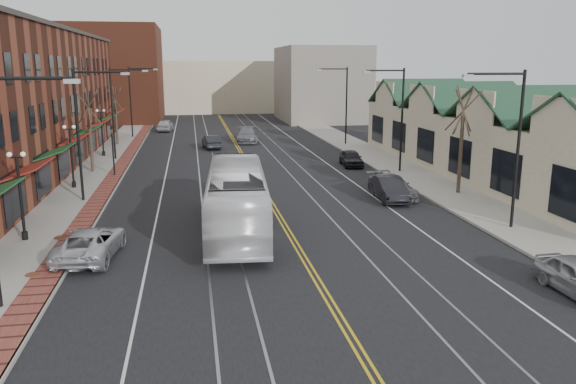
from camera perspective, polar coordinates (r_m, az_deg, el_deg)
name	(u,v)px	position (r m, az deg, el deg)	size (l,w,h in m)	color
ground	(322,288)	(21.87, 3.43, -9.75)	(160.00, 160.00, 0.00)	black
sidewalk_left	(86,188)	(41.16, -19.80, 0.40)	(4.00, 120.00, 0.15)	gray
sidewalk_right	(415,176)	(43.81, 12.81, 1.56)	(4.00, 120.00, 0.15)	gray
building_left	(2,103)	(48.87, -27.08, 8.05)	(10.00, 50.00, 11.00)	brown
building_right	(490,145)	(46.09, 19.88, 4.47)	(8.00, 36.00, 4.60)	#B6AB8C
backdrop_left	(113,74)	(90.36, -17.33, 11.37)	(14.00, 18.00, 14.00)	brown
backdrop_mid	(216,86)	(104.82, -7.35, 10.59)	(22.00, 14.00, 9.00)	#B6AB8C
backdrop_right	(321,84)	(86.96, 3.36, 10.89)	(12.00, 16.00, 11.00)	slate
streetlight_l_1	(85,121)	(36.36, -19.95, 6.76)	(3.33, 0.25, 8.00)	black
streetlight_l_2	(117,104)	(52.14, -16.96, 8.57)	(3.33, 0.25, 8.00)	black
streetlight_l_3	(134,94)	(68.02, -15.36, 9.54)	(3.33, 0.25, 8.00)	black
streetlight_r_0	(511,133)	(30.28, 21.72, 5.55)	(3.33, 0.25, 8.00)	black
streetlight_r_1	(397,109)	(44.65, 11.00, 8.27)	(3.33, 0.25, 8.00)	black
streetlight_r_2	(342,97)	(59.85, 5.55, 9.54)	(3.33, 0.25, 8.00)	black
lamppost_l_1	(21,198)	(29.46, -25.50, -0.56)	(0.84, 0.28, 4.27)	black
lamppost_l_2	(72,158)	(40.93, -21.12, 3.27)	(0.84, 0.28, 4.27)	black
lamppost_l_3	(102,133)	(54.60, -18.36, 5.67)	(0.84, 0.28, 4.27)	black
tree_left_near	(90,129)	(46.56, -19.50, 6.08)	(1.78, 1.37, 6.48)	#382B21
tree_left_far	(116,114)	(62.35, -17.10, 7.55)	(1.66, 1.28, 6.02)	#382B21
tree_right_mid	(462,138)	(38.07, 17.22, 5.25)	(1.90, 1.46, 6.93)	#382B21
manhole_mid	(33,274)	(24.95, -24.50, -7.63)	(0.60, 0.60, 0.02)	#592D19
manhole_far	(60,238)	(29.56, -22.13, -4.31)	(0.60, 0.60, 0.02)	#592D19
traffic_signal	(113,147)	(44.45, -17.38, 4.43)	(0.18, 0.15, 3.80)	black
transit_bus	(237,199)	(28.66, -5.23, -0.73)	(2.85, 12.19, 3.39)	white
parked_suv	(90,243)	(26.36, -19.46, -4.90)	(2.31, 5.00, 1.39)	silver
parked_car_b	(390,189)	(35.95, 10.29, 0.31)	(1.55, 4.43, 1.46)	black
parked_car_c	(392,186)	(36.92, 10.52, 0.56)	(1.93, 4.74, 1.37)	slate
parked_car_d	(351,158)	(47.73, 6.45, 3.44)	(1.60, 3.97, 1.35)	black
distant_car_left	(211,142)	(58.05, -7.80, 5.07)	(1.43, 4.10, 1.35)	#222228
distant_car_right	(247,135)	(62.30, -4.20, 5.78)	(2.21, 5.44, 1.58)	slate
distant_car_far	(165,125)	(74.35, -12.36, 6.65)	(1.83, 4.54, 1.55)	#B6BABE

